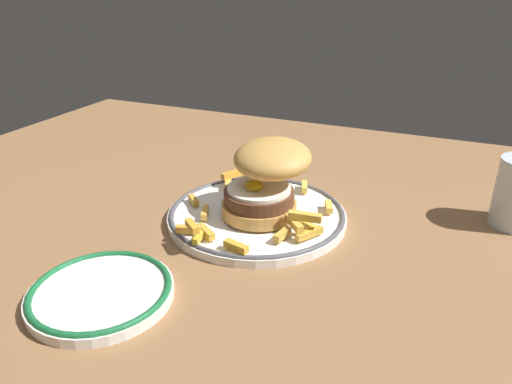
% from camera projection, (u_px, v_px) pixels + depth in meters
% --- Properties ---
extents(ground_plane, '(1.41, 1.02, 0.04)m').
position_uv_depth(ground_plane, '(269.00, 234.00, 0.70)').
color(ground_plane, brown).
extents(dinner_plate, '(0.26, 0.26, 0.02)m').
position_uv_depth(dinner_plate, '(256.00, 215.00, 0.70)').
color(dinner_plate, white).
rests_on(dinner_plate, ground_plane).
extents(burger, '(0.12, 0.13, 0.11)m').
position_uv_depth(burger, '(266.00, 178.00, 0.67)').
color(burger, '#CC9146').
rests_on(burger, dinner_plate).
extents(fries_pile, '(0.22, 0.24, 0.03)m').
position_uv_depth(fries_pile, '(254.00, 212.00, 0.67)').
color(fries_pile, gold).
rests_on(fries_pile, dinner_plate).
extents(side_plate, '(0.16, 0.16, 0.02)m').
position_uv_depth(side_plate, '(101.00, 292.00, 0.53)').
color(side_plate, white).
rests_on(side_plate, ground_plane).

